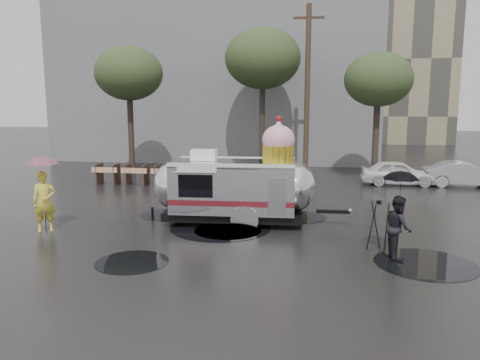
% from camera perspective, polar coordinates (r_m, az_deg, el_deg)
% --- Properties ---
extents(ground, '(120.00, 120.00, 0.00)m').
position_cam_1_polar(ground, '(12.44, -5.35, -9.21)').
color(ground, black).
rests_on(ground, ground).
extents(puddles, '(10.17, 7.24, 0.01)m').
position_cam_1_polar(puddles, '(14.36, 1.19, -6.60)').
color(puddles, black).
rests_on(puddles, ground).
extents(grey_building, '(22.00, 12.00, 13.00)m').
position_cam_1_polar(grey_building, '(36.18, -2.05, 13.43)').
color(grey_building, slate).
rests_on(grey_building, ground).
extents(utility_pole, '(1.60, 0.28, 9.00)m').
position_cam_1_polar(utility_pole, '(25.42, 8.19, 10.80)').
color(utility_pole, '#473323').
rests_on(utility_pole, ground).
extents(tree_left, '(3.64, 3.64, 6.95)m').
position_cam_1_polar(tree_left, '(26.42, -13.40, 12.46)').
color(tree_left, '#382D26').
rests_on(tree_left, ground).
extents(tree_mid, '(4.20, 4.20, 8.03)m').
position_cam_1_polar(tree_mid, '(26.68, 2.77, 14.51)').
color(tree_mid, '#382D26').
rests_on(tree_mid, ground).
extents(tree_right, '(3.36, 3.36, 6.42)m').
position_cam_1_polar(tree_right, '(24.61, 16.51, 11.58)').
color(tree_right, '#382D26').
rests_on(tree_right, ground).
extents(barricade_row, '(4.30, 0.80, 1.00)m').
position_cam_1_polar(barricade_row, '(23.28, -12.49, 0.69)').
color(barricade_row, '#473323').
rests_on(barricade_row, ground).
extents(airstream_trailer, '(6.72, 2.76, 3.62)m').
position_cam_1_polar(airstream_trailer, '(15.44, -0.42, -0.64)').
color(airstream_trailer, silver).
rests_on(airstream_trailer, ground).
extents(person_left, '(0.81, 0.74, 1.88)m').
position_cam_1_polar(person_left, '(15.70, -22.76, -2.43)').
color(person_left, gold).
rests_on(person_left, ground).
extents(umbrella_pink, '(1.22, 1.22, 2.38)m').
position_cam_1_polar(umbrella_pink, '(15.53, -23.00, 1.27)').
color(umbrella_pink, pink).
rests_on(umbrella_pink, ground).
extents(person_right, '(0.50, 0.82, 1.62)m').
position_cam_1_polar(person_right, '(12.72, 18.72, -5.45)').
color(person_right, black).
rests_on(person_right, ground).
extents(umbrella_black, '(1.10, 1.10, 2.30)m').
position_cam_1_polar(umbrella_black, '(12.49, 18.99, -0.51)').
color(umbrella_black, black).
rests_on(umbrella_black, ground).
extents(tripod, '(0.57, 0.53, 1.38)m').
position_cam_1_polar(tripod, '(13.19, 16.48, -4.88)').
color(tripod, black).
rests_on(tripod, ground).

